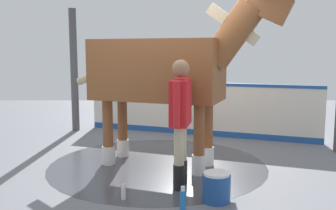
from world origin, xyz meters
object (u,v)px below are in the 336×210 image
handler (181,115)px  horse (166,71)px  bottle_spray (183,199)px  wash_bucket (216,187)px  bottle_shampoo (123,192)px

handler → horse: bearing=-67.0°
horse → bottle_spray: (-0.21, 1.70, -1.34)m
handler → bottle_spray: bearing=101.7°
wash_bucket → bottle_spray: wash_bucket is taller
horse → wash_bucket: size_ratio=9.05×
horse → wash_bucket: (-0.61, 1.44, -1.29)m
bottle_shampoo → wash_bucket: bearing=177.0°
handler → bottle_spray: (-0.01, 0.75, -0.83)m
bottle_spray → bottle_shampoo: bearing=-24.1°
horse → bottle_spray: horse is taller
bottle_shampoo → bottle_spray: bearing=155.9°
wash_bucket → bottle_shampoo: (1.10, -0.06, -0.09)m
bottle_shampoo → bottle_spray: size_ratio=0.69×
horse → wash_bucket: 2.03m
horse → bottle_shampoo: (0.49, 1.39, -1.38)m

